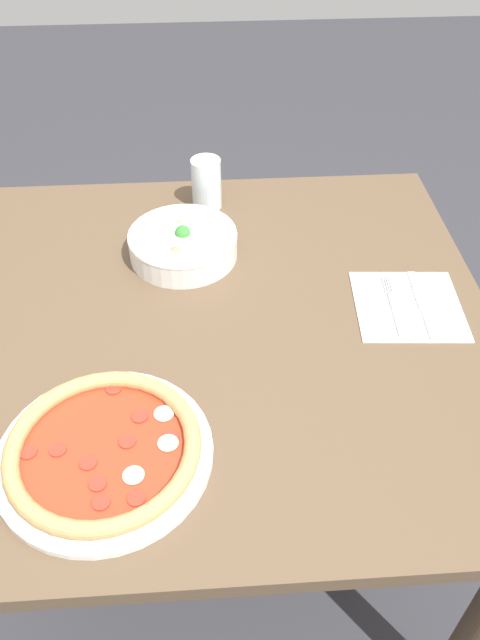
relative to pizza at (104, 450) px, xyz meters
The scene contains 8 objects.
ground_plane 0.82m from the pizza, 59.61° to the left, with size 8.00×8.00×0.00m, color #333338.
dining_table 0.36m from the pizza, 59.61° to the left, with size 1.04×1.00×0.73m.
pizza is the anchor object (origin of this frame).
bowl 0.50m from the pizza, 76.62° to the left, with size 0.22×0.22×0.07m.
napkin 0.62m from the pizza, 29.41° to the left, with size 0.21×0.21×0.00m.
fork 0.59m from the pizza, 30.67° to the left, with size 0.02×0.17×0.00m.
knife 0.64m from the pizza, 27.68° to the left, with size 0.02×0.19×0.01m.
glass 0.70m from the pizza, 75.74° to the left, with size 0.07×0.07×0.12m.
Camera 1 is at (-0.01, -0.84, 1.51)m, focal length 35.00 mm.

